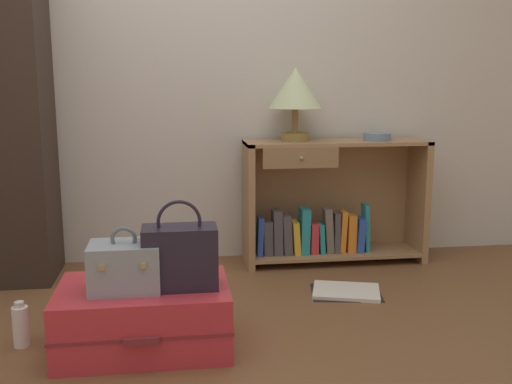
# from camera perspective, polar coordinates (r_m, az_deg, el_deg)

# --- Properties ---
(ground_plane) EXTENTS (9.00, 9.00, 0.00)m
(ground_plane) POSITION_cam_1_polar(r_m,az_deg,el_deg) (2.53, -5.33, -15.84)
(ground_plane) COLOR brown
(back_wall) EXTENTS (6.40, 0.10, 2.60)m
(back_wall) POSITION_cam_1_polar(r_m,az_deg,el_deg) (3.77, -6.82, 13.25)
(back_wall) COLOR beige
(back_wall) RESTS_ON ground_plane
(bookshelf) EXTENTS (1.12, 0.33, 0.76)m
(bookshelf) POSITION_cam_1_polar(r_m,az_deg,el_deg) (3.75, 6.84, -1.34)
(bookshelf) COLOR #A37A51
(bookshelf) RESTS_ON ground_plane
(table_lamp) EXTENTS (0.32, 0.32, 0.44)m
(table_lamp) POSITION_cam_1_polar(r_m,az_deg,el_deg) (3.62, 3.80, 9.63)
(table_lamp) COLOR olive
(table_lamp) RESTS_ON bookshelf
(bowl) EXTENTS (0.17, 0.17, 0.04)m
(bowl) POSITION_cam_1_polar(r_m,az_deg,el_deg) (3.75, 11.49, 5.22)
(bowl) COLOR slate
(bowl) RESTS_ON bookshelf
(suitcase_large) EXTENTS (0.72, 0.50, 0.27)m
(suitcase_large) POSITION_cam_1_polar(r_m,az_deg,el_deg) (2.64, -10.63, -11.61)
(suitcase_large) COLOR #D1333D
(suitcase_large) RESTS_ON ground_plane
(train_case) EXTENTS (0.29, 0.22, 0.27)m
(train_case) POSITION_cam_1_polar(r_m,az_deg,el_deg) (2.52, -12.42, -6.95)
(train_case) COLOR #8E99A3
(train_case) RESTS_ON suitcase_large
(handbag) EXTENTS (0.31, 0.16, 0.37)m
(handbag) POSITION_cam_1_polar(r_m,az_deg,el_deg) (2.50, -7.28, -6.09)
(handbag) COLOR #231E2D
(handbag) RESTS_ON suitcase_large
(bottle) EXTENTS (0.07, 0.07, 0.20)m
(bottle) POSITION_cam_1_polar(r_m,az_deg,el_deg) (2.80, -21.55, -11.79)
(bottle) COLOR white
(bottle) RESTS_ON ground_plane
(open_book_on_floor) EXTENTS (0.41, 0.35, 0.02)m
(open_book_on_floor) POSITION_cam_1_polar(r_m,az_deg,el_deg) (3.28, 8.61, -9.39)
(open_book_on_floor) COLOR white
(open_book_on_floor) RESTS_ON ground_plane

